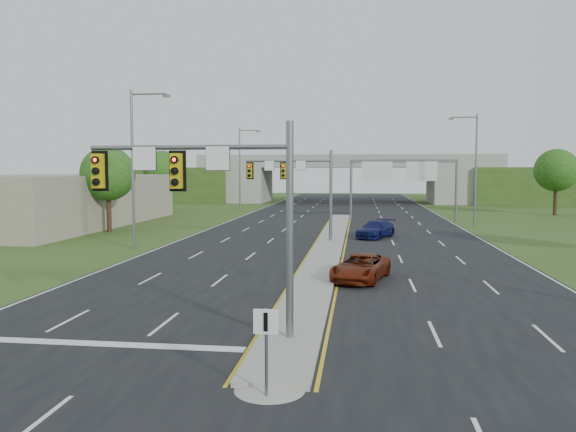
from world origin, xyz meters
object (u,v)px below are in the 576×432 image
(signal_mast_near, at_px, (219,194))
(car_far_a, at_px, (361,267))
(sign_gantry, at_px, (402,173))
(signal_mast_far, at_px, (301,180))
(car_far_b, at_px, (376,229))
(overpass, at_px, (347,182))
(keep_right_sign, at_px, (266,337))

(signal_mast_near, relative_size, car_far_a, 1.49)
(signal_mast_near, bearing_deg, sign_gantry, 78.75)
(signal_mast_far, xyz_separation_m, car_far_b, (5.75, 3.63, -4.01))
(overpass, bearing_deg, keep_right_sign, -90.00)
(signal_mast_far, bearing_deg, signal_mast_near, -90.00)
(keep_right_sign, height_order, car_far_b, keep_right_sign)
(signal_mast_near, distance_m, signal_mast_far, 25.00)
(signal_mast_far, distance_m, car_far_a, 15.73)
(sign_gantry, distance_m, overpass, 35.75)
(overpass, xyz_separation_m, car_far_a, (2.25, -69.58, -2.88))
(overpass, distance_m, car_far_b, 51.64)
(signal_mast_far, relative_size, keep_right_sign, 3.18)
(signal_mast_far, bearing_deg, keep_right_sign, -85.61)
(car_far_b, bearing_deg, car_far_a, -70.43)
(overpass, bearing_deg, signal_mast_far, -92.35)
(signal_mast_near, xyz_separation_m, overpass, (2.26, 80.07, -1.17))
(sign_gantry, distance_m, car_far_b, 17.27)
(car_far_a, bearing_deg, car_far_b, 101.28)
(sign_gantry, xyz_separation_m, overpass, (-6.68, 35.08, -1.69))
(signal_mast_near, xyz_separation_m, keep_right_sign, (2.26, -4.45, -3.21))
(keep_right_sign, relative_size, car_far_b, 0.46)
(overpass, height_order, car_far_b, overpass)
(signal_mast_near, distance_m, keep_right_sign, 5.94)
(signal_mast_far, bearing_deg, overpass, 87.65)
(overpass, xyz_separation_m, car_far_b, (3.49, -51.44, -2.84))
(signal_mast_near, bearing_deg, overpass, 88.38)
(signal_mast_far, relative_size, car_far_a, 1.49)
(keep_right_sign, relative_size, overpass, 0.03)
(signal_mast_far, bearing_deg, car_far_b, 32.28)
(keep_right_sign, xyz_separation_m, car_far_a, (2.25, 14.94, -0.84))
(sign_gantry, height_order, car_far_b, sign_gantry)
(car_far_a, bearing_deg, signal_mast_far, 122.47)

